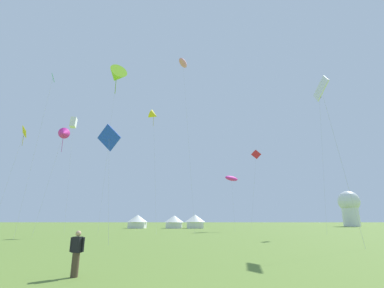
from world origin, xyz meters
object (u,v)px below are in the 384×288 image
(kite_magenta_delta, at_px, (64,133))
(festival_tent_center, at_px, (138,221))
(kite_white_box, at_px, (73,123))
(kite_pink_parafoil, at_px, (183,63))
(observatory_dome, at_px, (350,206))
(kite_lime_delta, at_px, (116,76))
(kite_magenta_parafoil, at_px, (232,178))
(festival_tent_right, at_px, (195,221))
(kite_white_diamond, at_px, (321,89))
(kite_green_diamond, at_px, (51,84))
(kite_black_parafoil, at_px, (319,97))
(kite_yellow_diamond, at_px, (24,133))
(kite_yellow_delta, at_px, (154,115))
(festival_tent_left, at_px, (174,221))
(kite_red_diamond, at_px, (256,155))
(person_spectator, at_px, (76,254))
(kite_blue_diamond, at_px, (109,138))

(kite_magenta_delta, height_order, festival_tent_center, kite_magenta_delta)
(kite_white_box, distance_m, festival_tent_center, 31.44)
(kite_pink_parafoil, bearing_deg, kite_white_box, 169.90)
(observatory_dome, bearing_deg, kite_lime_delta, -143.90)
(kite_magenta_parafoil, xyz_separation_m, kite_lime_delta, (-21.07, -11.01, 16.56))
(festival_tent_right, xyz_separation_m, observatory_dome, (48.53, 17.89, 4.20))
(kite_white_diamond, bearing_deg, kite_lime_delta, 141.06)
(festival_tent_center, bearing_deg, kite_green_diamond, -99.34)
(kite_black_parafoil, bearing_deg, kite_yellow_diamond, -174.89)
(kite_yellow_delta, bearing_deg, festival_tent_right, 74.22)
(festival_tent_left, bearing_deg, kite_white_box, -122.24)
(kite_red_diamond, relative_size, festival_tent_center, 3.42)
(kite_white_diamond, height_order, kite_white_box, kite_white_box)
(kite_red_diamond, bearing_deg, kite_white_diamond, -92.97)
(kite_yellow_delta, relative_size, kite_white_box, 1.06)
(kite_yellow_diamond, distance_m, kite_yellow_delta, 20.24)
(kite_black_parafoil, height_order, kite_magenta_parafoil, kite_black_parafoil)
(kite_white_diamond, relative_size, person_spectator, 8.76)
(kite_pink_parafoil, distance_m, observatory_dome, 72.51)
(kite_white_box, bearing_deg, kite_pink_parafoil, -10.10)
(kite_magenta_parafoil, relative_size, kite_white_box, 0.54)
(kite_white_box, height_order, festival_tent_left, kite_white_box)
(kite_black_parafoil, height_order, kite_white_box, kite_black_parafoil)
(kite_magenta_parafoil, height_order, person_spectator, kite_magenta_parafoil)
(kite_green_diamond, height_order, observatory_dome, kite_green_diamond)
(kite_green_diamond, relative_size, observatory_dome, 2.07)
(kite_green_diamond, bearing_deg, kite_white_box, 95.99)
(kite_lime_delta, relative_size, kite_blue_diamond, 2.41)
(kite_black_parafoil, height_order, festival_tent_right, kite_black_parafoil)
(kite_lime_delta, relative_size, festival_tent_right, 5.65)
(kite_pink_parafoil, xyz_separation_m, festival_tent_center, (-12.28, 29.10, -26.32))
(kite_lime_delta, bearing_deg, festival_tent_left, 72.61)
(kite_yellow_diamond, distance_m, kite_blue_diamond, 21.46)
(kite_white_diamond, bearing_deg, kite_magenta_parafoil, 97.72)
(kite_yellow_diamond, distance_m, observatory_dome, 89.88)
(kite_white_diamond, relative_size, kite_blue_diamond, 1.29)
(kite_yellow_delta, xyz_separation_m, kite_lime_delta, (-6.56, -1.72, 6.74))
(kite_green_diamond, bearing_deg, kite_pink_parafoil, 21.16)
(festival_tent_right, bearing_deg, kite_pink_parafoil, -94.10)
(kite_magenta_parafoil, bearing_deg, kite_yellow_delta, -147.37)
(kite_green_diamond, xyz_separation_m, observatory_dome, (68.84, 54.04, -14.51))
(festival_tent_center, bearing_deg, kite_black_parafoil, -37.09)
(observatory_dome, bearing_deg, kite_white_box, -148.09)
(kite_red_diamond, bearing_deg, kite_lime_delta, -150.71)
(person_spectator, bearing_deg, festival_tent_right, 85.35)
(kite_magenta_delta, distance_m, kite_white_box, 8.90)
(kite_green_diamond, distance_m, person_spectator, 34.33)
(kite_blue_diamond, bearing_deg, kite_pink_parafoil, 64.30)
(kite_red_diamond, bearing_deg, kite_green_diamond, -144.72)
(kite_green_diamond, relative_size, festival_tent_left, 4.69)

